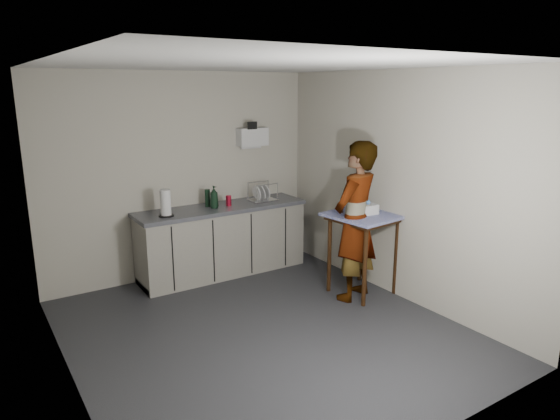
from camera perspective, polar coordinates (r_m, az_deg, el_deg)
ground at (r=5.20m, az=-1.82°, el=-13.66°), size 4.00×4.00×0.00m
wall_back at (r=6.49m, az=-11.11°, el=3.83°), size 3.60×0.02×2.60m
wall_right at (r=5.85m, az=13.23°, el=2.63°), size 0.02×4.00×2.60m
wall_left at (r=4.14m, az=-23.65°, el=-2.79°), size 0.02×4.00×2.60m
ceiling at (r=4.62m, az=-2.08°, el=16.23°), size 3.60×4.00×0.01m
kitchen_counter at (r=6.60m, az=-6.58°, el=-3.65°), size 2.24×0.62×0.91m
wall_shelf at (r=6.81m, az=-3.18°, el=8.31°), size 0.42×0.18×0.37m
side_table at (r=5.90m, az=9.56°, el=-1.61°), size 0.83×0.83×0.97m
standing_man at (r=5.73m, az=8.61°, el=-1.31°), size 0.78×0.64×1.84m
soap_bottle at (r=6.36m, az=-7.55°, el=1.48°), size 0.12×0.12×0.28m
soda_can at (r=6.48m, az=-5.89°, el=1.08°), size 0.07×0.07×0.13m
dark_bottle at (r=6.45m, az=-8.28°, el=1.37°), size 0.07×0.07×0.23m
paper_towel at (r=6.05m, az=-12.94°, el=0.70°), size 0.18×0.18×0.32m
dish_rack at (r=6.73m, az=-2.06°, el=1.53°), size 0.36×0.27×0.25m
bakery_box at (r=5.88m, az=9.26°, el=0.50°), size 0.29×0.30×0.39m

